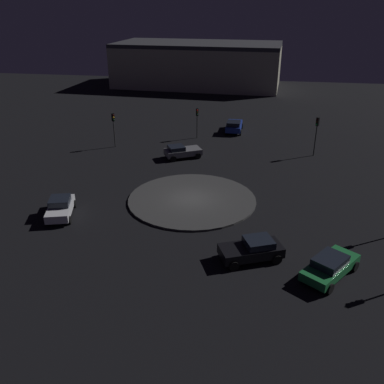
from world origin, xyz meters
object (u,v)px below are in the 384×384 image
Objects in this scene: car_black at (252,249)px; store_building at (198,64)px; car_grey at (182,151)px; traffic_light_northeast at (114,123)px; car_green at (330,266)px; car_blue at (234,126)px; traffic_light_southeast at (317,129)px; car_white at (60,207)px; traffic_light_east at (197,117)px.

store_building reaches higher than car_black.
traffic_light_northeast is (2.35, 8.35, 2.11)m from car_grey.
car_grey reaches higher than car_green.
car_grey is 0.93× the size of car_green.
car_blue reaches higher than car_green.
car_grey is 11.81m from car_blue.
car_blue is at bearing -106.91° from car_black.
car_green is 1.08× the size of traffic_light_southeast.
car_blue is 0.13× the size of store_building.
car_white reaches higher than car_green.
traffic_light_east is at bearing 101.68° from store_building.
traffic_light_east is at bearing -96.89° from car_black.
car_green is 30.60m from traffic_light_northeast.
traffic_light_southeast is 0.13× the size of store_building.
car_grey is at bearing -41.62° from car_white.
car_black is at bearing -3.03° from traffic_light_northeast.
car_blue is at bearing 80.88° from traffic_light_northeast.
traffic_light_southeast is 14.32m from traffic_light_east.
car_white is 1.15× the size of traffic_light_east.
store_building reaches higher than car_green.
car_black is 1.13× the size of traffic_light_northeast.
car_green is 29.63m from traffic_light_east.
traffic_light_northeast is 10.20m from traffic_light_east.
traffic_light_northeast is (21.83, 21.35, 2.11)m from car_green.
traffic_light_east is (25.76, 7.65, 1.90)m from car_black.
traffic_light_southeast reaches higher than car_white.
store_building is at bearing -178.93° from traffic_light_east.
car_blue is at bearing 37.18° from car_grey.
traffic_light_northeast is at bearing -99.61° from car_green.
car_white is 27.76m from traffic_light_southeast.
traffic_light_east is 0.11× the size of store_building.
store_building is at bearing -128.02° from car_green.
traffic_light_northeast reaches higher than car_blue.
car_green is at bearing -164.29° from car_blue.
car_blue reaches higher than car_black.
traffic_light_southeast is at bearing -129.05° from car_black.
car_green is at bearing 17.52° from traffic_light_east.
traffic_light_southeast is at bearing 118.92° from store_building.
car_green is 22.68m from traffic_light_southeast.
car_black is 0.14× the size of store_building.
traffic_light_southeast is at bearing 65.20° from traffic_light_east.
traffic_light_northeast is (17.07, 1.35, 2.09)m from car_white.
traffic_light_northeast is at bearing -74.88° from car_black.
car_green is at bearing 109.18° from store_building.
traffic_light_east is at bearing 57.25° from car_grey.
car_white is 0.97× the size of car_blue.
car_green is (-4.76, -19.99, -0.02)m from car_white.
traffic_light_northeast is at bearing -47.66° from traffic_light_southeast.
car_white is 57.08m from store_building.
car_blue is (25.47, -11.86, 0.06)m from car_white.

